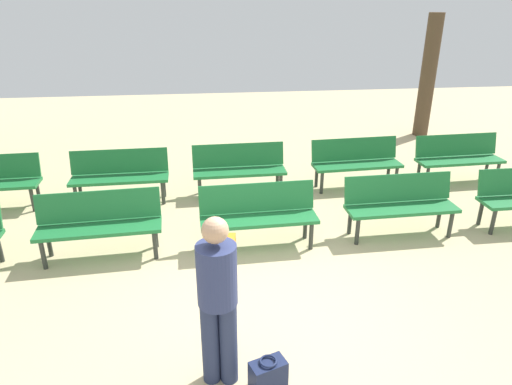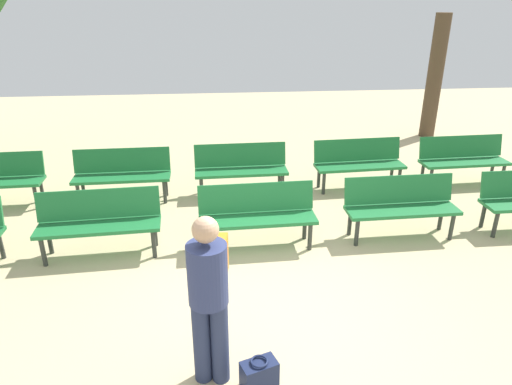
{
  "view_description": "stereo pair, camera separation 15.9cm",
  "coord_description": "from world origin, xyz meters",
  "px_view_note": "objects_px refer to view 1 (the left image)",
  "views": [
    {
      "loc": [
        -0.76,
        -4.09,
        3.25
      ],
      "look_at": [
        0.0,
        2.14,
        0.55
      ],
      "focal_mm": 32.32,
      "sensor_mm": 36.0,
      "label": 1
    },
    {
      "loc": [
        -0.6,
        -4.11,
        3.25
      ],
      "look_at": [
        0.0,
        2.14,
        0.55
      ],
      "focal_mm": 32.32,
      "sensor_mm": 36.0,
      "label": 2
    }
  ],
  "objects_px": {
    "bench_r0_c2": "(258,212)",
    "bench_r1_c2": "(239,166)",
    "bench_r1_c1": "(120,173)",
    "handbag": "(268,374)",
    "visitor_with_backpack": "(218,291)",
    "tree_1": "(428,77)",
    "bench_r0_c1": "(99,221)",
    "bench_r1_c3": "(356,160)",
    "bench_r1_c4": "(458,156)",
    "bench_r0_c3": "(400,202)"
  },
  "relations": [
    {
      "from": "bench_r1_c1",
      "to": "bench_r0_c1",
      "type": "bearing_deg",
      "value": -90.97
    },
    {
      "from": "bench_r0_c3",
      "to": "bench_r1_c2",
      "type": "xyz_separation_m",
      "value": [
        -2.18,
        1.77,
        0.0
      ]
    },
    {
      "from": "bench_r0_c3",
      "to": "bench_r1_c4",
      "type": "xyz_separation_m",
      "value": [
        1.92,
        1.86,
        0.0
      ]
    },
    {
      "from": "handbag",
      "to": "visitor_with_backpack",
      "type": "bearing_deg",
      "value": 158.22
    },
    {
      "from": "bench_r0_c1",
      "to": "bench_r0_c2",
      "type": "height_order",
      "value": "same"
    },
    {
      "from": "tree_1",
      "to": "visitor_with_backpack",
      "type": "height_order",
      "value": "tree_1"
    },
    {
      "from": "tree_1",
      "to": "handbag",
      "type": "bearing_deg",
      "value": -123.29
    },
    {
      "from": "bench_r0_c2",
      "to": "handbag",
      "type": "relative_size",
      "value": 4.47
    },
    {
      "from": "bench_r0_c2",
      "to": "bench_r1_c4",
      "type": "xyz_separation_m",
      "value": [
        4.0,
        1.96,
        0.0
      ]
    },
    {
      "from": "bench_r0_c3",
      "to": "handbag",
      "type": "bearing_deg",
      "value": -132.58
    },
    {
      "from": "tree_1",
      "to": "bench_r1_c1",
      "type": "bearing_deg",
      "value": -154.6
    },
    {
      "from": "bench_r1_c2",
      "to": "bench_r1_c4",
      "type": "xyz_separation_m",
      "value": [
        4.1,
        0.09,
        0.0
      ]
    },
    {
      "from": "visitor_with_backpack",
      "to": "handbag",
      "type": "relative_size",
      "value": 4.56
    },
    {
      "from": "bench_r0_c3",
      "to": "bench_r1_c1",
      "type": "xyz_separation_m",
      "value": [
        -4.19,
        1.68,
        0.0
      ]
    },
    {
      "from": "bench_r1_c1",
      "to": "tree_1",
      "type": "bearing_deg",
      "value": 24.43
    },
    {
      "from": "bench_r1_c4",
      "to": "bench_r0_c3",
      "type": "bearing_deg",
      "value": -138.12
    },
    {
      "from": "bench_r0_c1",
      "to": "bench_r0_c2",
      "type": "relative_size",
      "value": 1.01
    },
    {
      "from": "bench_r0_c2",
      "to": "bench_r1_c1",
      "type": "xyz_separation_m",
      "value": [
        -2.12,
        1.78,
        0.0
      ]
    },
    {
      "from": "bench_r1_c3",
      "to": "tree_1",
      "type": "relative_size",
      "value": 0.56
    },
    {
      "from": "bench_r0_c2",
      "to": "bench_r1_c2",
      "type": "bearing_deg",
      "value": 91.1
    },
    {
      "from": "bench_r1_c4",
      "to": "handbag",
      "type": "distance_m",
      "value": 6.19
    },
    {
      "from": "bench_r0_c1",
      "to": "tree_1",
      "type": "relative_size",
      "value": 0.56
    },
    {
      "from": "bench_r0_c1",
      "to": "bench_r1_c3",
      "type": "xyz_separation_m",
      "value": [
        4.14,
        1.96,
        0.0
      ]
    },
    {
      "from": "bench_r1_c2",
      "to": "bench_r1_c3",
      "type": "relative_size",
      "value": 0.99
    },
    {
      "from": "bench_r0_c3",
      "to": "bench_r1_c1",
      "type": "bearing_deg",
      "value": 156.61
    },
    {
      "from": "bench_r0_c1",
      "to": "bench_r1_c3",
      "type": "relative_size",
      "value": 1.0
    },
    {
      "from": "bench_r1_c3",
      "to": "bench_r1_c4",
      "type": "height_order",
      "value": "same"
    },
    {
      "from": "bench_r0_c2",
      "to": "bench_r0_c3",
      "type": "distance_m",
      "value": 2.08
    },
    {
      "from": "bench_r0_c3",
      "to": "bench_r1_c1",
      "type": "relative_size",
      "value": 1.0
    },
    {
      "from": "bench_r1_c2",
      "to": "bench_r1_c4",
      "type": "height_order",
      "value": "same"
    },
    {
      "from": "bench_r0_c1",
      "to": "handbag",
      "type": "distance_m",
      "value": 3.18
    },
    {
      "from": "tree_1",
      "to": "visitor_with_backpack",
      "type": "xyz_separation_m",
      "value": [
        -5.4,
        -7.43,
        -0.51
      ]
    },
    {
      "from": "bench_r1_c4",
      "to": "handbag",
      "type": "xyz_separation_m",
      "value": [
        -4.23,
        -4.51,
        -0.37
      ]
    },
    {
      "from": "tree_1",
      "to": "visitor_with_backpack",
      "type": "bearing_deg",
      "value": -126.01
    },
    {
      "from": "visitor_with_backpack",
      "to": "handbag",
      "type": "height_order",
      "value": "visitor_with_backpack"
    },
    {
      "from": "bench_r0_c2",
      "to": "tree_1",
      "type": "distance_m",
      "value": 6.99
    },
    {
      "from": "bench_r1_c2",
      "to": "bench_r1_c4",
      "type": "bearing_deg",
      "value": 0.05
    },
    {
      "from": "bench_r0_c3",
      "to": "visitor_with_backpack",
      "type": "relative_size",
      "value": 0.98
    },
    {
      "from": "tree_1",
      "to": "bench_r0_c2",
      "type": "bearing_deg",
      "value": -133.32
    },
    {
      "from": "bench_r1_c4",
      "to": "tree_1",
      "type": "height_order",
      "value": "tree_1"
    },
    {
      "from": "handbag",
      "to": "bench_r1_c1",
      "type": "bearing_deg",
      "value": 113.5
    },
    {
      "from": "bench_r0_c3",
      "to": "tree_1",
      "type": "distance_m",
      "value": 5.7
    },
    {
      "from": "bench_r0_c2",
      "to": "tree_1",
      "type": "relative_size",
      "value": 0.56
    },
    {
      "from": "bench_r1_c1",
      "to": "visitor_with_backpack",
      "type": "bearing_deg",
      "value": -71.53
    },
    {
      "from": "bench_r1_c1",
      "to": "bench_r1_c4",
      "type": "height_order",
      "value": "same"
    },
    {
      "from": "bench_r1_c3",
      "to": "handbag",
      "type": "distance_m",
      "value": 5.05
    },
    {
      "from": "bench_r0_c2",
      "to": "bench_r1_c1",
      "type": "height_order",
      "value": "same"
    },
    {
      "from": "bench_r1_c3",
      "to": "bench_r1_c4",
      "type": "distance_m",
      "value": 1.97
    },
    {
      "from": "bench_r0_c3",
      "to": "bench_r0_c2",
      "type": "bearing_deg",
      "value": -178.86
    },
    {
      "from": "bench_r1_c3",
      "to": "visitor_with_backpack",
      "type": "relative_size",
      "value": 0.98
    }
  ]
}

